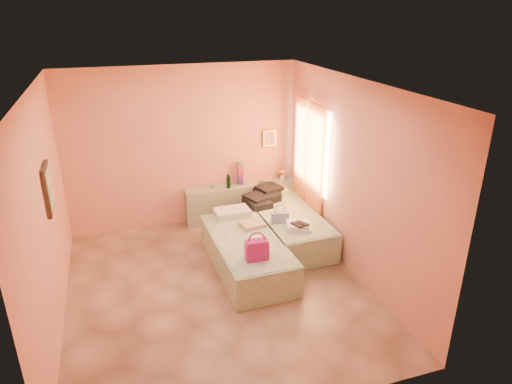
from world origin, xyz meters
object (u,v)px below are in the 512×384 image
Objects in this scene: water_bottle at (228,182)px; flower_vase at (282,173)px; bed_left at (247,253)px; magenta_handbag at (257,249)px; headboard_ledge at (242,202)px; towel_stack at (299,226)px; green_book at (264,183)px; bed_right at (287,226)px; blue_handbag at (280,217)px.

water_bottle reaches higher than flower_vase.
magenta_handbag is at bearing -95.13° from bed_left.
towel_stack is (0.43, -1.68, 0.23)m from headboard_ledge.
headboard_ledge is 11.67× the size of green_book.
flower_vase is (0.34, 1.10, 0.52)m from bed_right.
flower_vase reaches higher than headboard_ledge.
green_book is at bearing 73.23° from magenta_handbag.
water_bottle is 1.02× the size of flower_vase.
water_bottle reaches higher than blue_handbag.
bed_left is at bearing 90.45° from magenta_handbag.
water_bottle is at bearing 112.88° from towel_stack.
green_book is (0.66, -0.01, -0.11)m from water_bottle.
headboard_ledge is 0.53m from green_book.
headboard_ledge is 2.37m from magenta_handbag.
towel_stack is at bearing -50.61° from blue_handbag.
magenta_handbag is 1.10m from towel_stack.
blue_handbag is (-0.59, -1.41, -0.18)m from flower_vase.
towel_stack is at bearing -95.55° from bed_right.
flower_vase reaches higher than blue_handbag.
magenta_handbag is at bearing -92.55° from green_book.
towel_stack reaches higher than bed_left.
towel_stack is (0.68, -1.62, -0.22)m from water_bottle.
towel_stack is (0.89, 0.63, -0.09)m from magenta_handbag.
bed_right is 6.48× the size of magenta_handbag.
bed_left is 8.32× the size of water_bottle.
towel_stack is (0.85, 0.02, 0.30)m from bed_left.
magenta_handbag is at bearing -118.68° from blue_handbag.
water_bottle is 0.69× the size of towel_stack.
blue_handbag reaches higher than bed_left.
headboard_ledge is 6.64× the size of magenta_handbag.
green_book is 0.50× the size of towel_stack.
magenta_handbag is at bearing -144.98° from towel_stack.
water_bottle reaches higher than headboard_ledge.
bed_right is at bearing -65.51° from headboard_ledge.
headboard_ledge reaches higher than bed_left.
headboard_ledge is 0.52m from water_bottle.
magenta_handbag reaches higher than bed_left.
blue_handbag reaches higher than headboard_ledge.
magenta_handbag is (-0.94, -1.25, 0.39)m from bed_right.
headboard_ledge is at bearing -170.12° from green_book.
green_book is at bearing -164.15° from flower_vase.
magenta_handbag is (-1.28, -2.36, -0.12)m from flower_vase.
magenta_handbag reaches higher than headboard_ledge.
flower_vase is 0.67× the size of towel_stack.
flower_vase is at bearing 74.95° from blue_handbag.
flower_vase reaches higher than bed_right.
bed_left is (-0.42, -1.70, -0.08)m from headboard_ledge.
bed_right is at bearing -67.19° from green_book.
bed_left is 2.21m from flower_vase.
blue_handbag is (0.23, -1.36, 0.26)m from headboard_ledge.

